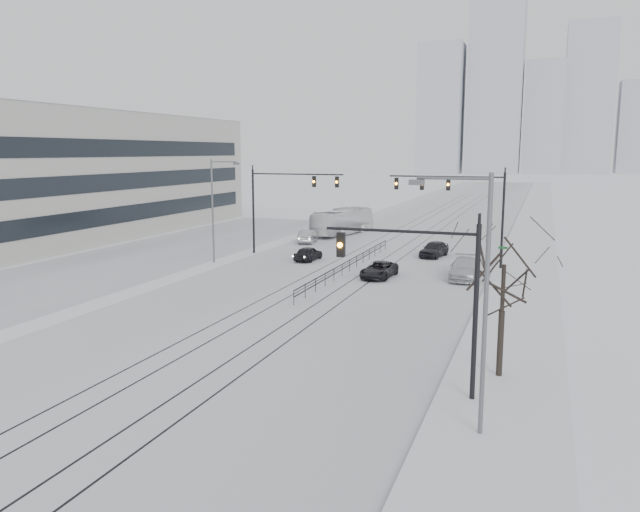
% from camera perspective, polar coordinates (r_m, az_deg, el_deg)
% --- Properties ---
extents(ground, '(500.00, 500.00, 0.00)m').
position_cam_1_polar(ground, '(24.90, -18.75, -13.83)').
color(ground, white).
rests_on(ground, ground).
extents(road, '(22.00, 260.00, 0.02)m').
position_cam_1_polar(road, '(79.63, 9.11, 2.45)').
color(road, silver).
rests_on(road, ground).
extents(sidewalk_east, '(5.00, 260.00, 0.16)m').
position_cam_1_polar(sidewalk_east, '(78.27, 18.87, 1.99)').
color(sidewalk_east, silver).
rests_on(sidewalk_east, ground).
extents(curb, '(0.10, 260.00, 0.12)m').
position_cam_1_polar(curb, '(78.35, 17.08, 2.07)').
color(curb, gray).
rests_on(curb, ground).
extents(parking_strip, '(14.00, 60.00, 0.03)m').
position_cam_1_polar(parking_strip, '(63.78, -13.33, 0.58)').
color(parking_strip, silver).
rests_on(parking_strip, ground).
extents(tram_rails, '(5.30, 180.00, 0.01)m').
position_cam_1_polar(tram_rails, '(60.28, 5.53, 0.29)').
color(tram_rails, black).
rests_on(tram_rails, ground).
extents(office_building, '(20.20, 62.20, 14.11)m').
position_cam_1_polar(office_building, '(74.49, -25.28, 6.63)').
color(office_building, '#B5B3AB').
rests_on(office_building, ground).
extents(skyline, '(96.00, 48.00, 72.00)m').
position_cam_1_polar(skyline, '(292.21, 18.41, 13.18)').
color(skyline, '#A8AEB8').
rests_on(skyline, ground).
extents(traffic_mast_near, '(6.10, 0.37, 7.00)m').
position_cam_1_polar(traffic_mast_near, '(24.52, 10.37, -2.63)').
color(traffic_mast_near, black).
rests_on(traffic_mast_near, ground).
extents(traffic_mast_ne, '(9.60, 0.37, 8.00)m').
position_cam_1_polar(traffic_mast_ne, '(53.21, 12.84, 5.09)').
color(traffic_mast_ne, black).
rests_on(traffic_mast_ne, ground).
extents(traffic_mast_nw, '(9.10, 0.37, 8.00)m').
position_cam_1_polar(traffic_mast_nw, '(58.60, -3.51, 5.52)').
color(traffic_mast_nw, black).
rests_on(traffic_mast_nw, ground).
extents(street_light_east, '(2.73, 0.25, 9.00)m').
position_cam_1_polar(street_light_east, '(21.23, 14.17, -2.86)').
color(street_light_east, '#595B60').
rests_on(street_light_east, ground).
extents(street_light_west, '(2.73, 0.25, 9.00)m').
position_cam_1_polar(street_light_west, '(54.89, -9.54, 4.75)').
color(street_light_west, '#595B60').
rests_on(street_light_west, ground).
extents(bare_tree, '(4.40, 4.40, 6.10)m').
position_cam_1_polar(bare_tree, '(27.21, 16.44, -1.82)').
color(bare_tree, black).
rests_on(bare_tree, ground).
extents(median_fence, '(0.06, 24.00, 1.00)m').
position_cam_1_polar(median_fence, '(50.70, 2.73, -0.86)').
color(median_fence, black).
rests_on(median_fence, ground).
extents(street_sign, '(0.70, 0.06, 2.40)m').
position_cam_1_polar(street_sign, '(50.40, 16.35, -0.05)').
color(street_sign, '#595B60').
rests_on(street_sign, ground).
extents(sedan_sb_inner, '(1.70, 3.86, 1.29)m').
position_cam_1_polar(sedan_sb_inner, '(55.71, -1.08, 0.22)').
color(sedan_sb_inner, black).
rests_on(sedan_sb_inner, ground).
extents(sedan_sb_outer, '(2.24, 4.52, 1.43)m').
position_cam_1_polar(sedan_sb_outer, '(66.71, -1.11, 1.82)').
color(sedan_sb_outer, '#979B9E').
rests_on(sedan_sb_outer, ground).
extents(sedan_nb_front, '(2.34, 4.56, 1.23)m').
position_cam_1_polar(sedan_nb_front, '(48.39, 5.42, -1.28)').
color(sedan_nb_front, black).
rests_on(sedan_nb_front, ground).
extents(sedan_nb_right, '(2.55, 5.56, 1.57)m').
position_cam_1_polar(sedan_nb_right, '(49.01, 13.09, -1.15)').
color(sedan_nb_right, '#B9BEC1').
rests_on(sedan_nb_right, ground).
extents(sedan_nb_far, '(2.45, 4.54, 1.47)m').
position_cam_1_polar(sedan_nb_far, '(58.65, 10.39, 0.62)').
color(sedan_nb_far, black).
rests_on(sedan_nb_far, ground).
extents(box_truck, '(4.70, 11.13, 3.02)m').
position_cam_1_polar(box_truck, '(73.27, 2.07, 3.14)').
color(box_truck, silver).
rests_on(box_truck, ground).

